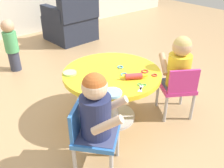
{
  "coord_description": "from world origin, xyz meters",
  "views": [
    {
      "loc": [
        -1.23,
        -1.5,
        1.48
      ],
      "look_at": [
        0.0,
        0.0,
        0.37
      ],
      "focal_mm": 39.72,
      "sensor_mm": 36.0,
      "label": 1
    }
  ],
  "objects_px": {
    "toddler_standing": "(11,44)",
    "rolling_pin": "(134,76)",
    "seated_child_right": "(179,64)",
    "craft_scissors": "(141,86)",
    "armchair_dark": "(72,22)",
    "craft_table": "(112,84)",
    "child_chair_right": "(178,88)",
    "child_chair_left": "(92,134)",
    "seated_child_left": "(96,108)"
  },
  "relations": [
    {
      "from": "child_chair_left",
      "to": "child_chair_right",
      "type": "xyz_separation_m",
      "value": [
        0.99,
        0.02,
        0.0
      ]
    },
    {
      "from": "craft_table",
      "to": "child_chair_left",
      "type": "xyz_separation_m",
      "value": [
        -0.49,
        -0.37,
        -0.07
      ]
    },
    {
      "from": "child_chair_left",
      "to": "child_chair_right",
      "type": "bearing_deg",
      "value": 1.07
    },
    {
      "from": "armchair_dark",
      "to": "toddler_standing",
      "type": "bearing_deg",
      "value": -156.35
    },
    {
      "from": "child_chair_left",
      "to": "rolling_pin",
      "type": "distance_m",
      "value": 0.61
    },
    {
      "from": "armchair_dark",
      "to": "craft_table",
      "type": "bearing_deg",
      "value": -112.24
    },
    {
      "from": "rolling_pin",
      "to": "toddler_standing",
      "type": "bearing_deg",
      "value": 101.78
    },
    {
      "from": "seated_child_left",
      "to": "seated_child_right",
      "type": "relative_size",
      "value": 1.0
    },
    {
      "from": "craft_table",
      "to": "rolling_pin",
      "type": "height_order",
      "value": "rolling_pin"
    },
    {
      "from": "seated_child_left",
      "to": "toddler_standing",
      "type": "relative_size",
      "value": 0.76
    },
    {
      "from": "toddler_standing",
      "to": "rolling_pin",
      "type": "bearing_deg",
      "value": -78.22
    },
    {
      "from": "craft_table",
      "to": "child_chair_right",
      "type": "relative_size",
      "value": 1.62
    },
    {
      "from": "child_chair_left",
      "to": "craft_table",
      "type": "bearing_deg",
      "value": 37.07
    },
    {
      "from": "toddler_standing",
      "to": "armchair_dark",
      "type": "bearing_deg",
      "value": 23.65
    },
    {
      "from": "seated_child_left",
      "to": "craft_scissors",
      "type": "height_order",
      "value": "seated_child_left"
    },
    {
      "from": "armchair_dark",
      "to": "rolling_pin",
      "type": "height_order",
      "value": "armchair_dark"
    },
    {
      "from": "child_chair_right",
      "to": "armchair_dark",
      "type": "relative_size",
      "value": 0.63
    },
    {
      "from": "armchair_dark",
      "to": "toddler_standing",
      "type": "relative_size",
      "value": 1.26
    },
    {
      "from": "seated_child_right",
      "to": "armchair_dark",
      "type": "bearing_deg",
      "value": 81.84
    },
    {
      "from": "toddler_standing",
      "to": "craft_scissors",
      "type": "xyz_separation_m",
      "value": [
        0.34,
        -1.97,
        0.14
      ]
    },
    {
      "from": "seated_child_right",
      "to": "toddler_standing",
      "type": "bearing_deg",
      "value": 113.75
    },
    {
      "from": "rolling_pin",
      "to": "craft_scissors",
      "type": "height_order",
      "value": "rolling_pin"
    },
    {
      "from": "armchair_dark",
      "to": "rolling_pin",
      "type": "bearing_deg",
      "value": -109.21
    },
    {
      "from": "armchair_dark",
      "to": "toddler_standing",
      "type": "xyz_separation_m",
      "value": [
        -1.21,
        -0.53,
        0.05
      ]
    },
    {
      "from": "craft_table",
      "to": "seated_child_right",
      "type": "relative_size",
      "value": 1.7
    },
    {
      "from": "craft_table",
      "to": "rolling_pin",
      "type": "xyz_separation_m",
      "value": [
        0.05,
        -0.22,
        0.15
      ]
    },
    {
      "from": "child_chair_left",
      "to": "seated_child_left",
      "type": "height_order",
      "value": "seated_child_left"
    },
    {
      "from": "armchair_dark",
      "to": "toddler_standing",
      "type": "height_order",
      "value": "armchair_dark"
    },
    {
      "from": "seated_child_right",
      "to": "rolling_pin",
      "type": "distance_m",
      "value": 0.48
    },
    {
      "from": "child_chair_right",
      "to": "seated_child_right",
      "type": "relative_size",
      "value": 1.05
    },
    {
      "from": "toddler_standing",
      "to": "child_chair_right",
      "type": "bearing_deg",
      "value": -67.13
    },
    {
      "from": "craft_scissors",
      "to": "seated_child_left",
      "type": "bearing_deg",
      "value": -173.71
    },
    {
      "from": "seated_child_right",
      "to": "craft_scissors",
      "type": "bearing_deg",
      "value": -176.6
    },
    {
      "from": "craft_table",
      "to": "child_chair_left",
      "type": "relative_size",
      "value": 1.62
    },
    {
      "from": "child_chair_right",
      "to": "craft_scissors",
      "type": "distance_m",
      "value": 0.53
    },
    {
      "from": "child_chair_right",
      "to": "seated_child_right",
      "type": "distance_m",
      "value": 0.23
    },
    {
      "from": "child_chair_right",
      "to": "craft_scissors",
      "type": "xyz_separation_m",
      "value": [
        -0.49,
        0.0,
        0.19
      ]
    },
    {
      "from": "craft_table",
      "to": "seated_child_right",
      "type": "bearing_deg",
      "value": -31.21
    },
    {
      "from": "toddler_standing",
      "to": "rolling_pin",
      "type": "relative_size",
      "value": 3.23
    },
    {
      "from": "seated_child_left",
      "to": "child_chair_right",
      "type": "xyz_separation_m",
      "value": [
        0.97,
        0.05,
        -0.23
      ]
    },
    {
      "from": "child_chair_right",
      "to": "toddler_standing",
      "type": "distance_m",
      "value": 2.14
    },
    {
      "from": "seated_child_left",
      "to": "seated_child_right",
      "type": "xyz_separation_m",
      "value": [
        0.99,
        0.08,
        0.0
      ]
    },
    {
      "from": "armchair_dark",
      "to": "child_chair_left",
      "type": "bearing_deg",
      "value": -118.52
    },
    {
      "from": "craft_table",
      "to": "toddler_standing",
      "type": "xyz_separation_m",
      "value": [
        -0.33,
        1.62,
        -0.01
      ]
    },
    {
      "from": "child_chair_right",
      "to": "seated_child_left",
      "type": "bearing_deg",
      "value": -177.1
    },
    {
      "from": "seated_child_right",
      "to": "toddler_standing",
      "type": "xyz_separation_m",
      "value": [
        -0.85,
        1.94,
        -0.17
      ]
    },
    {
      "from": "craft_table",
      "to": "child_chair_right",
      "type": "distance_m",
      "value": 0.62
    },
    {
      "from": "toddler_standing",
      "to": "rolling_pin",
      "type": "height_order",
      "value": "toddler_standing"
    },
    {
      "from": "child_chair_right",
      "to": "rolling_pin",
      "type": "height_order",
      "value": "rolling_pin"
    },
    {
      "from": "craft_scissors",
      "to": "seated_child_right",
      "type": "bearing_deg",
      "value": 3.4
    }
  ]
}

